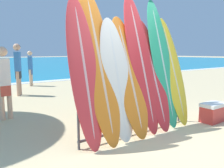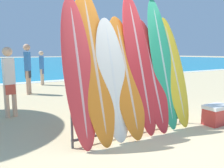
# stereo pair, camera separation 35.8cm
# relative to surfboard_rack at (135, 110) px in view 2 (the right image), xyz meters

# --- Properties ---
(ground_plane) EXTENTS (160.00, 160.00, 0.00)m
(ground_plane) POSITION_rel_surfboard_rack_xyz_m (-0.03, -0.56, -0.44)
(ground_plane) COLOR #CCB789
(surfboard_rack) EXTENTS (2.45, 0.04, 0.80)m
(surfboard_rack) POSITION_rel_surfboard_rack_xyz_m (0.00, 0.00, 0.00)
(surfboard_rack) COLOR #47474C
(surfboard_rack) RESTS_ON ground_plane
(surfboard_slot_0) EXTENTS (0.49, 0.70, 2.37)m
(surfboard_slot_0) POSITION_rel_surfboard_rack_xyz_m (-1.05, 0.08, 0.75)
(surfboard_slot_0) COLOR red
(surfboard_slot_0) RESTS_ON ground_plane
(surfboard_slot_1) EXTENTS (0.57, 0.94, 2.58)m
(surfboard_slot_1) POSITION_rel_surfboard_rack_xyz_m (-0.74, 0.13, 0.85)
(surfboard_slot_1) COLOR orange
(surfboard_slot_1) RESTS_ON ground_plane
(surfboard_slot_2) EXTENTS (0.57, 0.63, 2.08)m
(surfboard_slot_2) POSITION_rel_surfboard_rack_xyz_m (-0.45, 0.03, 0.60)
(surfboard_slot_2) COLOR silver
(surfboard_slot_2) RESTS_ON ground_plane
(surfboard_slot_3) EXTENTS (0.60, 0.85, 2.15)m
(surfboard_slot_3) POSITION_rel_surfboard_rack_xyz_m (-0.16, 0.07, 0.63)
(surfboard_slot_3) COLOR orange
(surfboard_slot_3) RESTS_ON ground_plane
(surfboard_slot_4) EXTENTS (0.54, 0.88, 2.60)m
(surfboard_slot_4) POSITION_rel_surfboard_rack_xyz_m (0.17, 0.12, 0.86)
(surfboard_slot_4) COLOR red
(surfboard_slot_4) RESTS_ON ground_plane
(surfboard_slot_5) EXTENTS (0.55, 0.83, 2.13)m
(surfboard_slot_5) POSITION_rel_surfboard_rack_xyz_m (0.45, 0.07, 0.63)
(surfboard_slot_5) COLOR red
(surfboard_slot_5) RESTS_ON ground_plane
(surfboard_slot_6) EXTENTS (0.54, 0.79, 2.57)m
(surfboard_slot_6) POSITION_rel_surfboard_rack_xyz_m (0.75, 0.12, 0.84)
(surfboard_slot_6) COLOR #289E70
(surfboard_slot_6) RESTS_ON ground_plane
(surfboard_slot_7) EXTENTS (0.53, 0.80, 2.22)m
(surfboard_slot_7) POSITION_rel_surfboard_rack_xyz_m (1.04, 0.07, 0.67)
(surfboard_slot_7) COLOR yellow
(surfboard_slot_7) RESTS_ON ground_plane
(person_near_water) EXTENTS (0.27, 0.21, 1.60)m
(person_near_water) POSITION_rel_surfboard_rack_xyz_m (-1.80, 2.33, 0.43)
(person_near_water) COLOR beige
(person_near_water) RESTS_ON ground_plane
(person_mid_beach) EXTENTS (0.21, 0.26, 1.55)m
(person_mid_beach) POSITION_rel_surfboard_rack_xyz_m (2.25, 2.69, 0.41)
(person_mid_beach) COLOR tan
(person_mid_beach) RESTS_ON ground_plane
(person_far_left) EXTENTS (0.26, 0.30, 1.78)m
(person_far_left) POSITION_rel_surfboard_rack_xyz_m (-0.89, 5.05, 0.53)
(person_far_left) COLOR tan
(person_far_left) RESTS_ON ground_plane
(person_far_right) EXTENTS (0.24, 0.27, 1.55)m
(person_far_right) POSITION_rel_surfboard_rack_xyz_m (0.07, 7.05, 0.40)
(person_far_right) COLOR beige
(person_far_right) RESTS_ON ground_plane
(cooler_box) EXTENTS (0.55, 0.33, 0.41)m
(cooler_box) POSITION_rel_surfboard_rack_xyz_m (1.76, -0.45, -0.23)
(cooler_box) COLOR red
(cooler_box) RESTS_ON ground_plane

